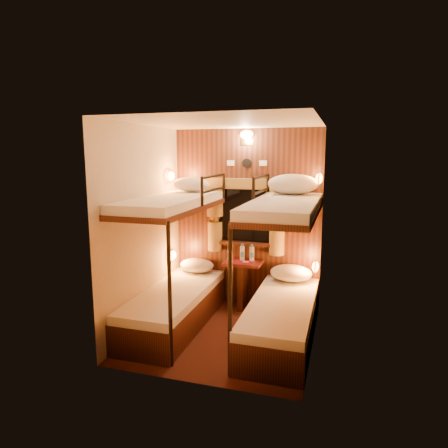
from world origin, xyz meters
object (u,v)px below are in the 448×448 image
(bunk_left, at_px, (175,281))
(bottle_right, at_px, (252,254))
(table, at_px, (243,278))
(bottle_left, at_px, (242,253))
(bunk_right, at_px, (282,292))

(bunk_left, bearing_deg, bottle_right, 48.24)
(table, distance_m, bottle_left, 0.34)
(bunk_left, height_order, table, bunk_left)
(bunk_left, xyz_separation_m, bottle_left, (0.62, 0.84, 0.19))
(bunk_right, height_order, table, bunk_right)
(bottle_right, bearing_deg, bunk_right, -57.41)
(table, height_order, bottle_right, bottle_right)
(bottle_left, distance_m, bottle_right, 0.13)
(table, relative_size, bottle_right, 2.84)
(table, xyz_separation_m, bottle_left, (-0.02, 0.06, 0.34))
(table, bearing_deg, bunk_right, -50.33)
(bunk_right, distance_m, bottle_left, 1.09)
(bunk_left, distance_m, bottle_left, 1.06)
(bunk_right, distance_m, table, 1.02)
(bunk_right, distance_m, bottle_right, 1.02)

